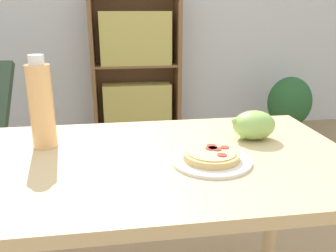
{
  "coord_description": "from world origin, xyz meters",
  "views": [
    {
      "loc": [
        -0.17,
        -0.97,
        1.19
      ],
      "look_at": [
        -0.0,
        0.14,
        0.82
      ],
      "focal_mm": 38.0,
      "sensor_mm": 36.0,
      "label": 1
    }
  ],
  "objects_px": {
    "potted_plant_floor": "(289,106)",
    "pizza_on_plate": "(211,157)",
    "drink_bottle": "(41,105)",
    "bookshelf": "(136,71)",
    "grape_bunch": "(254,125)"
  },
  "relations": [
    {
      "from": "bookshelf",
      "to": "potted_plant_floor",
      "type": "xyz_separation_m",
      "value": [
        1.43,
        -0.33,
        -0.32
      ]
    },
    {
      "from": "grape_bunch",
      "to": "potted_plant_floor",
      "type": "relative_size",
      "value": 0.26
    },
    {
      "from": "potted_plant_floor",
      "to": "bookshelf",
      "type": "bearing_deg",
      "value": 166.96
    },
    {
      "from": "pizza_on_plate",
      "to": "bookshelf",
      "type": "bearing_deg",
      "value": 91.59
    },
    {
      "from": "drink_bottle",
      "to": "bookshelf",
      "type": "bearing_deg",
      "value": 79.15
    },
    {
      "from": "grape_bunch",
      "to": "potted_plant_floor",
      "type": "xyz_separation_m",
      "value": [
        1.17,
        1.97,
        -0.5
      ]
    },
    {
      "from": "pizza_on_plate",
      "to": "grape_bunch",
      "type": "xyz_separation_m",
      "value": [
        0.2,
        0.17,
        0.04
      ]
    },
    {
      "from": "bookshelf",
      "to": "grape_bunch",
      "type": "bearing_deg",
      "value": -83.46
    },
    {
      "from": "potted_plant_floor",
      "to": "pizza_on_plate",
      "type": "bearing_deg",
      "value": -122.41
    },
    {
      "from": "bookshelf",
      "to": "potted_plant_floor",
      "type": "relative_size",
      "value": 2.31
    },
    {
      "from": "pizza_on_plate",
      "to": "grape_bunch",
      "type": "distance_m",
      "value": 0.26
    },
    {
      "from": "potted_plant_floor",
      "to": "drink_bottle",
      "type": "bearing_deg",
      "value": -133.85
    },
    {
      "from": "pizza_on_plate",
      "to": "drink_bottle",
      "type": "distance_m",
      "value": 0.56
    },
    {
      "from": "pizza_on_plate",
      "to": "drink_bottle",
      "type": "relative_size",
      "value": 0.8
    },
    {
      "from": "drink_bottle",
      "to": "pizza_on_plate",
      "type": "bearing_deg",
      "value": -21.78
    }
  ]
}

